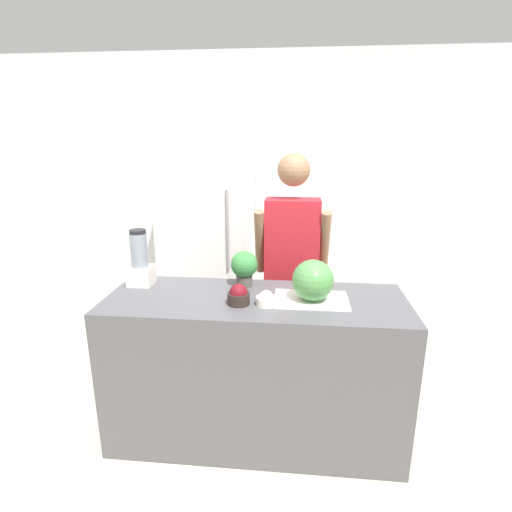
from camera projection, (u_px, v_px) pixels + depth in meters
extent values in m
plane|color=beige|center=(250.00, 470.00, 2.30)|extent=(14.00, 14.00, 0.00)
cube|color=silver|center=(273.00, 198.00, 3.83)|extent=(8.00, 0.06, 2.60)
cube|color=#4C4C51|center=(255.00, 368.00, 2.48)|extent=(1.78, 0.65, 0.94)
cube|color=white|center=(209.00, 242.00, 3.64)|extent=(0.79, 0.63, 1.88)
cylinder|color=gray|center=(228.00, 230.00, 3.24)|extent=(0.02, 0.02, 0.66)
cube|color=gray|center=(290.00, 330.00, 3.09)|extent=(0.29, 0.18, 0.84)
cube|color=#B21E28|center=(292.00, 240.00, 2.89)|extent=(0.39, 0.22, 0.60)
sphere|color=#936B4C|center=(294.00, 170.00, 2.75)|extent=(0.23, 0.23, 0.23)
cylinder|color=#936B4C|center=(260.00, 242.00, 2.87)|extent=(0.07, 0.24, 0.50)
cylinder|color=#936B4C|center=(324.00, 244.00, 2.83)|extent=(0.07, 0.24, 0.50)
cube|color=white|center=(311.00, 300.00, 2.31)|extent=(0.43, 0.28, 0.01)
sphere|color=#4C8C47|center=(313.00, 280.00, 2.26)|extent=(0.24, 0.24, 0.24)
cylinder|color=#2D231E|center=(239.00, 298.00, 2.26)|extent=(0.13, 0.13, 0.07)
sphere|color=maroon|center=(238.00, 293.00, 2.25)|extent=(0.10, 0.10, 0.10)
cylinder|color=white|center=(266.00, 301.00, 2.25)|extent=(0.12, 0.12, 0.05)
sphere|color=white|center=(266.00, 297.00, 2.24)|extent=(0.08, 0.08, 0.08)
cube|color=silver|center=(141.00, 276.00, 2.56)|extent=(0.15, 0.15, 0.12)
cylinder|color=gray|center=(139.00, 250.00, 2.51)|extent=(0.11, 0.11, 0.22)
cylinder|color=black|center=(138.00, 232.00, 2.48)|extent=(0.10, 0.10, 0.02)
cylinder|color=#514C47|center=(244.00, 280.00, 2.55)|extent=(0.10, 0.10, 0.07)
sphere|color=#387F3D|center=(244.00, 264.00, 2.52)|extent=(0.17, 0.17, 0.17)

